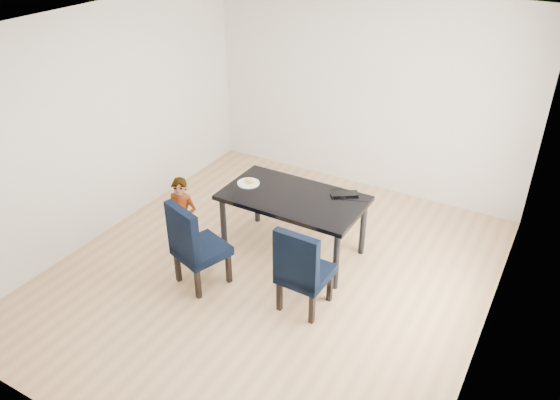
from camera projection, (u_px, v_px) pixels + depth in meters
The scene contains 14 objects.
floor at pixel (271, 274), 6.12m from camera, with size 4.50×5.00×0.01m, color tan.
ceiling at pixel (269, 26), 4.77m from camera, with size 4.50×5.00×0.01m, color white.
wall_back at pixel (365, 93), 7.33m from camera, with size 4.50×0.01×2.70m, color silver.
wall_front at pixel (74, 313), 3.56m from camera, with size 4.50×0.01×2.70m, color white.
wall_left at pixel (105, 123), 6.41m from camera, with size 0.01×5.00×2.70m, color silver.
wall_right at pixel (506, 226), 4.47m from camera, with size 0.01×5.00×2.70m, color silver.
dining_table at pixel (293, 224), 6.31m from camera, with size 1.60×0.90×0.75m, color black.
chair_left at pixel (201, 243), 5.75m from camera, with size 0.48×0.50×1.00m, color black.
chair_right at pixel (306, 267), 5.42m from camera, with size 0.47×0.49×0.98m, color black.
child at pixel (183, 219), 6.18m from camera, with size 0.36×0.24×1.00m, color orange.
plate at pixel (248, 183), 6.37m from camera, with size 0.26×0.26×0.01m, color white.
sandwich at pixel (250, 181), 6.35m from camera, with size 0.14×0.06×0.05m, color #BE9244.
laptop at pixel (344, 192), 6.18m from camera, with size 0.32×0.20×0.03m, color black.
cable_tangle at pixel (339, 197), 6.09m from camera, with size 0.15×0.15×0.01m, color black.
Camera 1 is at (2.52, -4.19, 3.78)m, focal length 35.00 mm.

